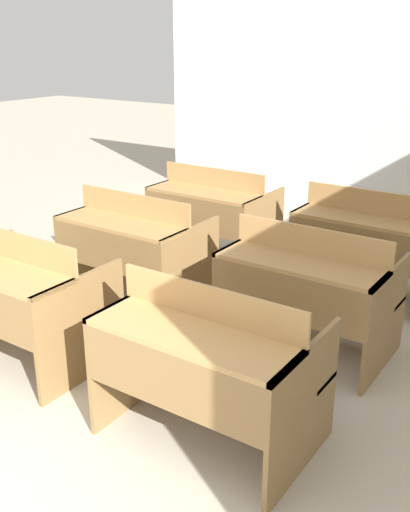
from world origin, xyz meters
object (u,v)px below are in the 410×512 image
bench_third_left (212,212)px  bench_third_right (366,241)px  bench_second_left (134,246)px  bench_second_right (307,288)px  bench_front_right (207,362)px  bench_front_left (18,295)px

bench_third_left → bench_third_right: 1.58m
bench_second_left → bench_third_right: (1.58, 1.22, 0.00)m
bench_second_right → bench_third_left: same height
bench_front_right → bench_third_right: (-0.00, 2.45, 0.00)m
bench_front_left → bench_front_right: (1.57, -0.01, 0.00)m
bench_front_right → bench_second_left: size_ratio=1.00×
bench_second_right → bench_third_right: bearing=90.8°
bench_third_right → bench_front_left: bearing=-122.8°
bench_front_right → bench_third_left: same height
bench_second_left → bench_front_left: bearing=-89.7°
bench_second_left → bench_third_left: (-0.01, 1.21, 0.00)m
bench_front_left → bench_front_right: bearing=-0.5°
bench_front_right → bench_second_left: (-1.58, 1.23, 0.00)m
bench_third_left → bench_front_left: bearing=-89.7°
bench_front_left → bench_front_right: same height
bench_front_right → bench_second_right: bearing=89.3°
bench_third_left → bench_second_right: bearing=-37.0°
bench_second_right → bench_second_left: bearing=-180.0°
bench_front_left → bench_third_right: same height
bench_front_right → bench_second_left: same height
bench_front_left → bench_second_left: same height
bench_second_left → bench_third_right: 1.99m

